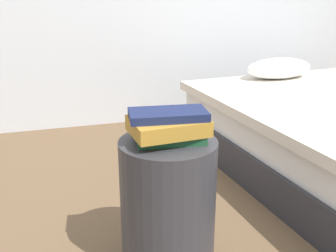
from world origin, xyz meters
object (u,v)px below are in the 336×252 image
Objects in this scene: side_table at (168,205)px; book_forest at (170,136)px; book_navy at (168,114)px; book_ochre at (168,126)px.

book_forest reaches higher than side_table.
book_forest is 0.89× the size of book_navy.
book_forest is 0.09m from book_navy.
book_ochre is at bearing -134.65° from book_forest.
book_forest is 0.05m from book_ochre.
side_table is 1.92× the size of book_navy.
book_navy reaches higher than book_ochre.
book_navy is (-0.00, 0.00, 0.39)m from side_table.
book_ochre is (-0.01, -0.01, 0.05)m from book_forest.
book_navy is at bearing 92.18° from side_table.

